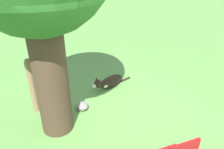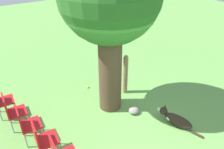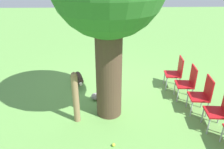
# 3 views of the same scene
# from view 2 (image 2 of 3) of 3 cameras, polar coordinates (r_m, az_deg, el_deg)

# --- Properties ---
(ground_plane) EXTENTS (30.00, 30.00, 0.00)m
(ground_plane) POSITION_cam_2_polar(r_m,az_deg,el_deg) (5.48, 3.08, -13.38)
(ground_plane) COLOR #609947
(dog) EXTENTS (0.40, 1.19, 0.39)m
(dog) POSITION_cam_2_polar(r_m,az_deg,el_deg) (5.65, 16.20, -11.12)
(dog) COLOR #2D231C
(dog) RESTS_ON ground_plane
(fence_post) EXTENTS (0.14, 0.14, 1.22)m
(fence_post) POSITION_cam_2_polar(r_m,az_deg,el_deg) (6.28, 3.51, 0.06)
(fence_post) COLOR #937551
(fence_post) RESTS_ON ground_plane
(red_chair_1) EXTENTS (0.46, 0.48, 0.92)m
(red_chair_1) POSITION_cam_2_polar(r_m,az_deg,el_deg) (4.71, -17.86, -15.45)
(red_chair_1) COLOR #B21419
(red_chair_1) RESTS_ON ground_plane
(red_chair_2) EXTENTS (0.46, 0.48, 0.92)m
(red_chair_2) POSITION_cam_2_polar(r_m,az_deg,el_deg) (5.15, -21.62, -11.63)
(red_chair_2) COLOR #B21419
(red_chair_2) RESTS_ON ground_plane
(red_chair_3) EXTENTS (0.46, 0.48, 0.92)m
(red_chair_3) POSITION_cam_2_polar(r_m,az_deg,el_deg) (5.63, -24.69, -8.40)
(red_chair_3) COLOR #B21419
(red_chair_3) RESTS_ON ground_plane
(red_chair_4) EXTENTS (0.46, 0.48, 0.92)m
(red_chair_4) POSITION_cam_2_polar(r_m,az_deg,el_deg) (6.13, -27.23, -5.67)
(red_chair_4) COLOR #B21419
(red_chair_4) RESTS_ON ground_plane
(tennis_ball) EXTENTS (0.07, 0.07, 0.07)m
(tennis_ball) POSITION_cam_2_polar(r_m,az_deg,el_deg) (6.81, -6.35, -3.23)
(tennis_ball) COLOR #CCE033
(tennis_ball) RESTS_ON ground_plane
(garden_rock) EXTENTS (0.28, 0.25, 0.17)m
(garden_rock) POSITION_cam_2_polar(r_m,az_deg,el_deg) (5.82, 5.71, -9.32)
(garden_rock) COLOR gray
(garden_rock) RESTS_ON ground_plane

